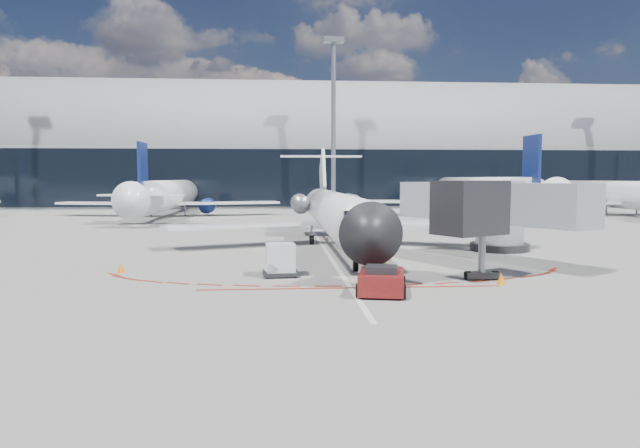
{
  "coord_description": "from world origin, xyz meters",
  "views": [
    {
      "loc": [
        -3.29,
        -37.07,
        5.04
      ],
      "look_at": [
        -0.7,
        -2.04,
        2.18
      ],
      "focal_mm": 32.0,
      "sensor_mm": 36.0,
      "label": 1
    }
  ],
  "objects": [
    {
      "name": "terminal_building",
      "position": [
        0.0,
        64.97,
        8.52
      ],
      "size": [
        150.0,
        24.15,
        24.0
      ],
      "color": "gray",
      "rests_on": "ground"
    },
    {
      "name": "uld_container",
      "position": [
        -3.18,
        -8.13,
        0.84
      ],
      "size": [
        1.91,
        1.67,
        1.69
      ],
      "rotation": [
        0.0,
        0.0,
        0.08
      ],
      "color": "black",
      "rests_on": "ground"
    },
    {
      "name": "regional_jet",
      "position": [
        0.85,
        4.16,
        2.57
      ],
      "size": [
        24.93,
        30.74,
        7.7
      ],
      "color": "white",
      "rests_on": "ground"
    },
    {
      "name": "safety_cone_left",
      "position": [
        -11.64,
        -6.43,
        0.27
      ],
      "size": [
        0.39,
        0.39,
        0.54
      ],
      "primitive_type": "cone",
      "color": "orange",
      "rests_on": "ground"
    },
    {
      "name": "apron_centerline",
      "position": [
        0.0,
        2.0,
        0.01
      ],
      "size": [
        0.25,
        40.0,
        0.01
      ],
      "primitive_type": "cube",
      "color": "silver",
      "rests_on": "ground"
    },
    {
      "name": "bg_airliner_1",
      "position": [
        -17.66,
        39.62,
        5.49
      ],
      "size": [
        33.92,
        35.92,
        10.97
      ],
      "primitive_type": null,
      "color": "white",
      "rests_on": "ground"
    },
    {
      "name": "jet_bridge",
      "position": [
        9.79,
        -3.01,
        3.01
      ],
      "size": [
        10.03,
        15.2,
        4.9
      ],
      "color": "#96999F",
      "rests_on": "ground"
    },
    {
      "name": "light_mast_centre",
      "position": [
        5.0,
        48.0,
        12.5
      ],
      "size": [
        0.7,
        0.7,
        25.0
      ],
      "primitive_type": "cylinder",
      "color": "gray",
      "rests_on": "ground"
    },
    {
      "name": "safety_cone_right",
      "position": [
        7.23,
        -11.13,
        0.28
      ],
      "size": [
        0.4,
        0.4,
        0.56
      ],
      "primitive_type": "cone",
      "color": "orange",
      "rests_on": "ground"
    },
    {
      "name": "ramp_worker",
      "position": [
        1.91,
        -8.82,
        0.92
      ],
      "size": [
        0.75,
        0.58,
        1.84
      ],
      "primitive_type": "imported",
      "rotation": [
        0.0,
        0.0,
        3.36
      ],
      "color": "#A6F419",
      "rests_on": "ground"
    },
    {
      "name": "ground",
      "position": [
        0.0,
        0.0,
        0.0
      ],
      "size": [
        260.0,
        260.0,
        0.0
      ],
      "primitive_type": "plane",
      "color": "gray",
      "rests_on": "ground"
    },
    {
      "name": "apron_stop_bar",
      "position": [
        0.0,
        -11.5,
        0.01
      ],
      "size": [
        14.0,
        0.25,
        0.01
      ],
      "primitive_type": "cube",
      "color": "maroon",
      "rests_on": "ground"
    },
    {
      "name": "bg_airliner_3",
      "position": [
        42.92,
        37.39,
        5.38
      ],
      "size": [
        33.24,
        35.2,
        10.75
      ],
      "primitive_type": null,
      "color": "white",
      "rests_on": "ground"
    },
    {
      "name": "pushback_tug",
      "position": [
        1.2,
        -12.81,
        0.56
      ],
      "size": [
        2.6,
        4.95,
        1.26
      ],
      "rotation": [
        0.0,
        0.0,
        -0.21
      ],
      "color": "#55130C",
      "rests_on": "ground"
    },
    {
      "name": "bg_airliner_2",
      "position": [
        23.85,
        38.19,
        5.98
      ],
      "size": [
        36.96,
        39.14,
        11.96
      ],
      "primitive_type": null,
      "color": "white",
      "rests_on": "ground"
    }
  ]
}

